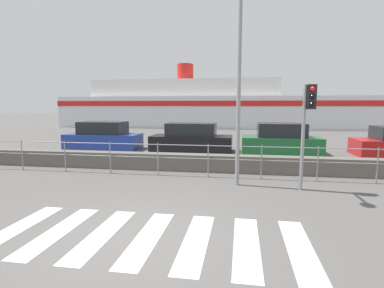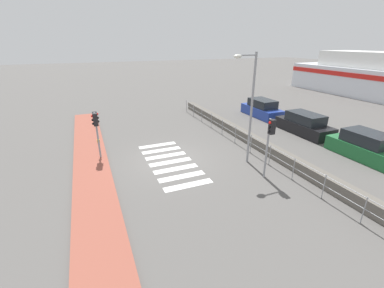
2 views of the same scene
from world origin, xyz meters
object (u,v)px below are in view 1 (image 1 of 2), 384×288
Objects in this scene: traffic_light_far at (308,114)px; parked_car_blue at (103,137)px; parked_car_black at (191,139)px; parked_car_green at (281,140)px; ferry_boat at (216,107)px; streetlamp at (239,62)px.

traffic_light_far is 11.73m from parked_car_blue.
parked_car_blue is 5.00m from parked_car_black.
parked_car_black is at bearing 180.00° from parked_car_green.
ferry_boat is 18.02m from parked_car_black.
ferry_boat reaches higher than parked_car_green.
traffic_light_far is 0.77× the size of parked_car_green.
parked_car_blue is at bearing -104.85° from ferry_boat.
streetlamp is (-1.93, 0.00, 1.44)m from traffic_light_far.
parked_car_green is (0.17, 6.80, -1.55)m from traffic_light_far.
parked_car_black is at bearing 110.24° from streetlamp.
streetlamp is 10.56m from parked_car_blue.
ferry_boat is 9.25× the size of parked_car_green.
parked_car_black is at bearing 123.10° from traffic_light_far.
parked_car_black is 1.10× the size of parked_car_green.
streetlamp is 24.95m from ferry_boat.
ferry_boat is at bearing 105.10° from parked_car_green.
traffic_light_far is 25.19m from ferry_boat.
parked_car_blue is 9.60m from parked_car_green.
parked_car_black is at bearing 0.00° from parked_car_blue.
streetlamp is 7.85m from parked_car_black.
ferry_boat is (-4.67, 24.75, -0.00)m from traffic_light_far.
parked_car_black is (-4.44, 6.80, -1.56)m from traffic_light_far.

